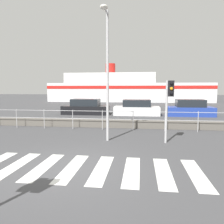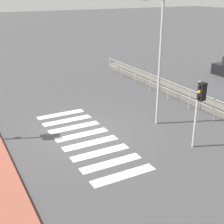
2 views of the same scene
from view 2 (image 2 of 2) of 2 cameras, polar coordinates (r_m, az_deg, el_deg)
The scene contains 6 objects.
ground_plane at distance 13.82m, azimuth -5.80°, elevation -3.90°, with size 160.00×160.00×0.00m, color #424244.
crosswalk at distance 13.31m, azimuth -4.77°, elevation -4.89°, with size 6.75×2.40×0.01m.
seawall at distance 17.42m, azimuth 16.03°, elevation 1.68°, with size 19.73×0.55×0.47m.
harbor_fence at distance 16.68m, azimuth 14.03°, elevation 2.87°, with size 17.79×0.04×1.14m.
traffic_light_far at distance 12.19m, azimuth 15.70°, elevation 2.00°, with size 0.34×0.32×2.73m.
streetlamp at distance 13.72m, azimuth 8.17°, elevation 11.66°, with size 0.32×1.16×5.77m.
Camera 2 is at (11.58, -4.66, 5.93)m, focal length 50.00 mm.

